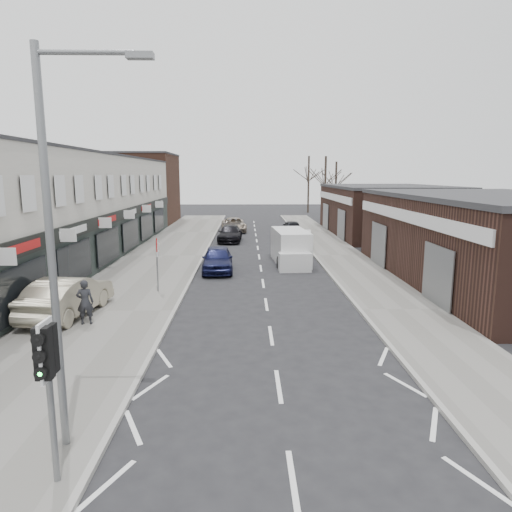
{
  "coord_description": "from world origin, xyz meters",
  "views": [
    {
      "loc": [
        -0.86,
        -9.68,
        5.72
      ],
      "look_at": [
        -0.5,
        7.79,
        2.6
      ],
      "focal_mm": 32.0,
      "sensor_mm": 36.0,
      "label": 1
    }
  ],
  "objects_px": {
    "pedestrian": "(85,302)",
    "parked_car_left_c": "(234,225)",
    "sedan_on_pavement": "(68,296)",
    "parked_car_left_a": "(218,259)",
    "parked_car_right_a": "(301,238)",
    "parked_car_left_b": "(230,234)",
    "street_lamp": "(59,232)",
    "parked_car_right_b": "(292,227)",
    "traffic_light": "(47,364)",
    "warning_sign": "(157,249)",
    "white_van": "(291,248)"
  },
  "relations": [
    {
      "from": "white_van",
      "to": "parked_car_left_a",
      "type": "distance_m",
      "value": 5.22
    },
    {
      "from": "warning_sign",
      "to": "parked_car_left_c",
      "type": "distance_m",
      "value": 24.71
    },
    {
      "from": "street_lamp",
      "to": "parked_car_left_a",
      "type": "relative_size",
      "value": 1.81
    },
    {
      "from": "warning_sign",
      "to": "parked_car_left_a",
      "type": "bearing_deg",
      "value": 63.69
    },
    {
      "from": "warning_sign",
      "to": "parked_car_right_b",
      "type": "distance_m",
      "value": 24.0
    },
    {
      "from": "sedan_on_pavement",
      "to": "parked_car_right_b",
      "type": "distance_m",
      "value": 28.62
    },
    {
      "from": "warning_sign",
      "to": "parked_car_right_b",
      "type": "xyz_separation_m",
      "value": [
        8.66,
        22.33,
        -1.51
      ]
    },
    {
      "from": "traffic_light",
      "to": "parked_car_right_b",
      "type": "bearing_deg",
      "value": 77.74
    },
    {
      "from": "warning_sign",
      "to": "street_lamp",
      "type": "bearing_deg",
      "value": -87.16
    },
    {
      "from": "traffic_light",
      "to": "parked_car_left_b",
      "type": "distance_m",
      "value": 31.7
    },
    {
      "from": "warning_sign",
      "to": "pedestrian",
      "type": "height_order",
      "value": "warning_sign"
    },
    {
      "from": "pedestrian",
      "to": "sedan_on_pavement",
      "type": "bearing_deg",
      "value": -53.51
    },
    {
      "from": "street_lamp",
      "to": "parked_car_right_a",
      "type": "xyz_separation_m",
      "value": [
        8.03,
        27.5,
        -3.93
      ]
    },
    {
      "from": "warning_sign",
      "to": "parked_car_left_b",
      "type": "xyz_separation_m",
      "value": [
        2.84,
        17.57,
        -1.51
      ]
    },
    {
      "from": "street_lamp",
      "to": "parked_car_left_b",
      "type": "bearing_deg",
      "value": 85.85
    },
    {
      "from": "sedan_on_pavement",
      "to": "parked_car_left_b",
      "type": "height_order",
      "value": "sedan_on_pavement"
    },
    {
      "from": "traffic_light",
      "to": "warning_sign",
      "type": "distance_m",
      "value": 14.04
    },
    {
      "from": "white_van",
      "to": "pedestrian",
      "type": "bearing_deg",
      "value": -129.92
    },
    {
      "from": "street_lamp",
      "to": "sedan_on_pavement",
      "type": "height_order",
      "value": "street_lamp"
    },
    {
      "from": "sedan_on_pavement",
      "to": "parked_car_left_c",
      "type": "xyz_separation_m",
      "value": [
        5.86,
        28.34,
        -0.22
      ]
    },
    {
      "from": "parked_car_right_b",
      "to": "parked_car_left_b",
      "type": "bearing_deg",
      "value": 38.46
    },
    {
      "from": "parked_car_right_b",
      "to": "sedan_on_pavement",
      "type": "bearing_deg",
      "value": 65.34
    },
    {
      "from": "white_van",
      "to": "parked_car_right_b",
      "type": "bearing_deg",
      "value": 80.05
    },
    {
      "from": "parked_car_right_b",
      "to": "parked_car_right_a",
      "type": "bearing_deg",
      "value": 89.16
    },
    {
      "from": "parked_car_left_b",
      "to": "parked_car_left_a",
      "type": "bearing_deg",
      "value": -89.36
    },
    {
      "from": "street_lamp",
      "to": "sedan_on_pavement",
      "type": "bearing_deg",
      "value": 111.53
    },
    {
      "from": "parked_car_right_a",
      "to": "parked_car_left_a",
      "type": "bearing_deg",
      "value": 61.41
    },
    {
      "from": "parked_car_right_a",
      "to": "pedestrian",
      "type": "bearing_deg",
      "value": 65.9
    },
    {
      "from": "traffic_light",
      "to": "white_van",
      "type": "xyz_separation_m",
      "value": [
        6.4,
        21.57,
        -1.39
      ]
    },
    {
      "from": "parked_car_right_b",
      "to": "traffic_light",
      "type": "bearing_deg",
      "value": 76.89
    },
    {
      "from": "traffic_light",
      "to": "warning_sign",
      "type": "xyz_separation_m",
      "value": [
        -0.76,
        14.02,
        -0.21
      ]
    },
    {
      "from": "street_lamp",
      "to": "warning_sign",
      "type": "bearing_deg",
      "value": 92.84
    },
    {
      "from": "traffic_light",
      "to": "sedan_on_pavement",
      "type": "distance_m",
      "value": 10.9
    },
    {
      "from": "pedestrian",
      "to": "street_lamp",
      "type": "bearing_deg",
      "value": 98.78
    },
    {
      "from": "street_lamp",
      "to": "parked_car_left_c",
      "type": "bearing_deg",
      "value": 86.43
    },
    {
      "from": "parked_car_left_a",
      "to": "parked_car_right_a",
      "type": "relative_size",
      "value": 1.05
    },
    {
      "from": "parked_car_left_c",
      "to": "parked_car_right_b",
      "type": "height_order",
      "value": "parked_car_left_c"
    },
    {
      "from": "white_van",
      "to": "parked_car_left_b",
      "type": "xyz_separation_m",
      "value": [
        -4.32,
        10.01,
        -0.33
      ]
    },
    {
      "from": "white_van",
      "to": "parked_car_left_b",
      "type": "bearing_deg",
      "value": 109.2
    },
    {
      "from": "pedestrian",
      "to": "parked_car_left_c",
      "type": "xyz_separation_m",
      "value": [
        4.79,
        29.41,
        -0.28
      ]
    },
    {
      "from": "parked_car_left_b",
      "to": "street_lamp",
      "type": "bearing_deg",
      "value": -92.14
    },
    {
      "from": "parked_car_right_b",
      "to": "parked_car_left_a",
      "type": "bearing_deg",
      "value": 69.57
    },
    {
      "from": "sedan_on_pavement",
      "to": "parked_car_left_c",
      "type": "distance_m",
      "value": 28.94
    },
    {
      "from": "warning_sign",
      "to": "sedan_on_pavement",
      "type": "height_order",
      "value": "warning_sign"
    },
    {
      "from": "warning_sign",
      "to": "parked_car_left_b",
      "type": "bearing_deg",
      "value": 80.83
    },
    {
      "from": "pedestrian",
      "to": "parked_car_left_c",
      "type": "relative_size",
      "value": 0.34
    },
    {
      "from": "parked_car_left_a",
      "to": "parked_car_right_a",
      "type": "bearing_deg",
      "value": 55.01
    },
    {
      "from": "parked_car_left_b",
      "to": "parked_car_left_c",
      "type": "distance_m",
      "value": 6.92
    },
    {
      "from": "street_lamp",
      "to": "parked_car_right_b",
      "type": "bearing_deg",
      "value": 77.13
    },
    {
      "from": "sedan_on_pavement",
      "to": "parked_car_right_b",
      "type": "relative_size",
      "value": 1.21
    }
  ]
}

